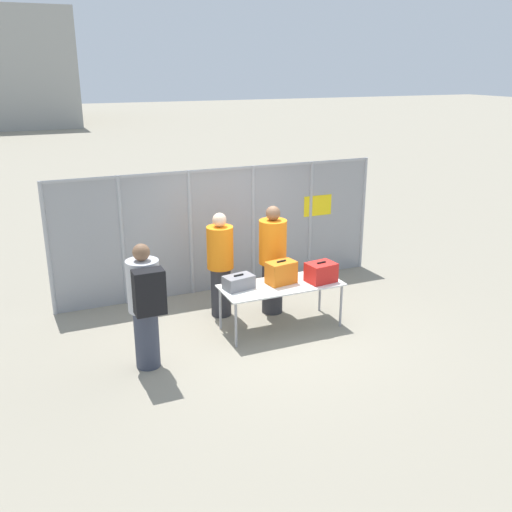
{
  "coord_description": "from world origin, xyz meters",
  "views": [
    {
      "loc": [
        -3.42,
        -7.65,
        4.0
      ],
      "look_at": [
        0.07,
        0.44,
        1.05
      ],
      "focal_mm": 40.0,
      "sensor_mm": 36.0,
      "label": 1
    }
  ],
  "objects_px": {
    "suitcase_grey": "(239,282)",
    "utility_trailer": "(225,240)",
    "traveler_hooded": "(146,303)",
    "suitcase_orange": "(281,272)",
    "inspection_table": "(281,288)",
    "security_worker_far": "(220,264)",
    "suitcase_red": "(321,272)",
    "security_worker_near": "(273,259)"
  },
  "relations": [
    {
      "from": "suitcase_grey",
      "to": "security_worker_near",
      "type": "distance_m",
      "value": 0.96
    },
    {
      "from": "suitcase_orange",
      "to": "suitcase_red",
      "type": "distance_m",
      "value": 0.64
    },
    {
      "from": "security_worker_near",
      "to": "security_worker_far",
      "type": "bearing_deg",
      "value": -25.31
    },
    {
      "from": "suitcase_red",
      "to": "utility_trailer",
      "type": "xyz_separation_m",
      "value": [
        -0.27,
        3.69,
        -0.47
      ]
    },
    {
      "from": "security_worker_far",
      "to": "suitcase_orange",
      "type": "bearing_deg",
      "value": 109.14
    },
    {
      "from": "utility_trailer",
      "to": "suitcase_orange",
      "type": "bearing_deg",
      "value": -95.66
    },
    {
      "from": "traveler_hooded",
      "to": "utility_trailer",
      "type": "bearing_deg",
      "value": 71.05
    },
    {
      "from": "suitcase_orange",
      "to": "traveler_hooded",
      "type": "distance_m",
      "value": 2.32
    },
    {
      "from": "security_worker_near",
      "to": "security_worker_far",
      "type": "relative_size",
      "value": 1.05
    },
    {
      "from": "security_worker_near",
      "to": "security_worker_far",
      "type": "height_order",
      "value": "security_worker_near"
    },
    {
      "from": "suitcase_red",
      "to": "suitcase_orange",
      "type": "bearing_deg",
      "value": 163.48
    },
    {
      "from": "traveler_hooded",
      "to": "security_worker_far",
      "type": "distance_m",
      "value": 2.01
    },
    {
      "from": "suitcase_orange",
      "to": "security_worker_near",
      "type": "xyz_separation_m",
      "value": [
        0.11,
        0.56,
        0.04
      ]
    },
    {
      "from": "traveler_hooded",
      "to": "suitcase_orange",
      "type": "bearing_deg",
      "value": 26.66
    },
    {
      "from": "suitcase_orange",
      "to": "suitcase_red",
      "type": "relative_size",
      "value": 1.01
    },
    {
      "from": "suitcase_orange",
      "to": "security_worker_near",
      "type": "bearing_deg",
      "value": 78.87
    },
    {
      "from": "traveler_hooded",
      "to": "utility_trailer",
      "type": "xyz_separation_m",
      "value": [
        2.61,
        4.02,
        -0.56
      ]
    },
    {
      "from": "suitcase_red",
      "to": "utility_trailer",
      "type": "distance_m",
      "value": 3.73
    },
    {
      "from": "suitcase_grey",
      "to": "security_worker_near",
      "type": "xyz_separation_m",
      "value": [
        0.81,
        0.51,
        0.12
      ]
    },
    {
      "from": "suitcase_grey",
      "to": "utility_trailer",
      "type": "bearing_deg",
      "value": 73.17
    },
    {
      "from": "suitcase_orange",
      "to": "traveler_hooded",
      "type": "xyz_separation_m",
      "value": [
        -2.27,
        -0.5,
        0.07
      ]
    },
    {
      "from": "suitcase_red",
      "to": "security_worker_near",
      "type": "bearing_deg",
      "value": 124.31
    },
    {
      "from": "suitcase_orange",
      "to": "security_worker_near",
      "type": "height_order",
      "value": "security_worker_near"
    },
    {
      "from": "suitcase_grey",
      "to": "utility_trailer",
      "type": "xyz_separation_m",
      "value": [
        1.05,
        3.46,
        -0.42
      ]
    },
    {
      "from": "traveler_hooded",
      "to": "inspection_table",
      "type": "bearing_deg",
      "value": 25.26
    },
    {
      "from": "inspection_table",
      "to": "suitcase_red",
      "type": "bearing_deg",
      "value": -10.5
    },
    {
      "from": "inspection_table",
      "to": "suitcase_orange",
      "type": "relative_size",
      "value": 3.93
    },
    {
      "from": "inspection_table",
      "to": "security_worker_far",
      "type": "distance_m",
      "value": 1.13
    },
    {
      "from": "suitcase_red",
      "to": "security_worker_near",
      "type": "height_order",
      "value": "security_worker_near"
    },
    {
      "from": "security_worker_near",
      "to": "utility_trailer",
      "type": "bearing_deg",
      "value": -104.72
    },
    {
      "from": "inspection_table",
      "to": "suitcase_orange",
      "type": "distance_m",
      "value": 0.24
    },
    {
      "from": "inspection_table",
      "to": "security_worker_far",
      "type": "xyz_separation_m",
      "value": [
        -0.7,
        0.85,
        0.23
      ]
    },
    {
      "from": "traveler_hooded",
      "to": "security_worker_near",
      "type": "bearing_deg",
      "value": 38.18
    },
    {
      "from": "suitcase_orange",
      "to": "security_worker_far",
      "type": "height_order",
      "value": "security_worker_far"
    },
    {
      "from": "inspection_table",
      "to": "security_worker_far",
      "type": "relative_size",
      "value": 1.09
    },
    {
      "from": "suitcase_red",
      "to": "inspection_table",
      "type": "bearing_deg",
      "value": 169.5
    },
    {
      "from": "suitcase_grey",
      "to": "suitcase_red",
      "type": "height_order",
      "value": "suitcase_red"
    },
    {
      "from": "suitcase_grey",
      "to": "utility_trailer",
      "type": "distance_m",
      "value": 3.64
    },
    {
      "from": "utility_trailer",
      "to": "suitcase_red",
      "type": "bearing_deg",
      "value": -85.89
    },
    {
      "from": "suitcase_red",
      "to": "traveler_hooded",
      "type": "xyz_separation_m",
      "value": [
        -2.88,
        -0.32,
        0.09
      ]
    },
    {
      "from": "suitcase_grey",
      "to": "security_worker_far",
      "type": "height_order",
      "value": "security_worker_far"
    },
    {
      "from": "security_worker_near",
      "to": "traveler_hooded",
      "type": "bearing_deg",
      "value": 13.98
    }
  ]
}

